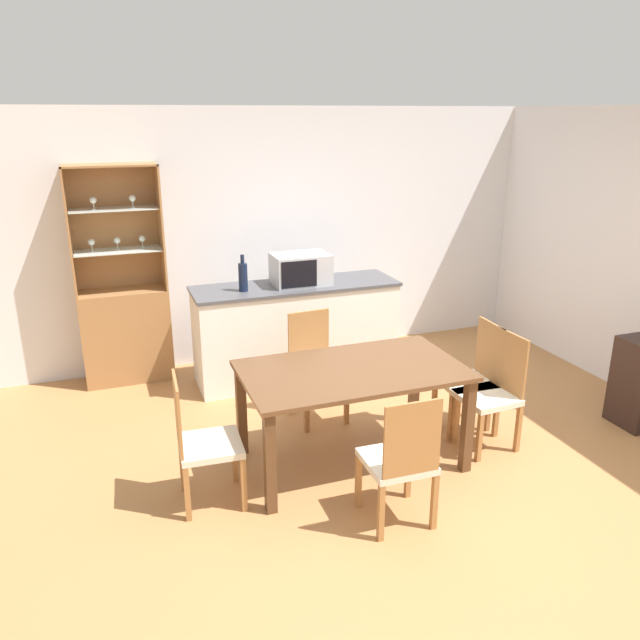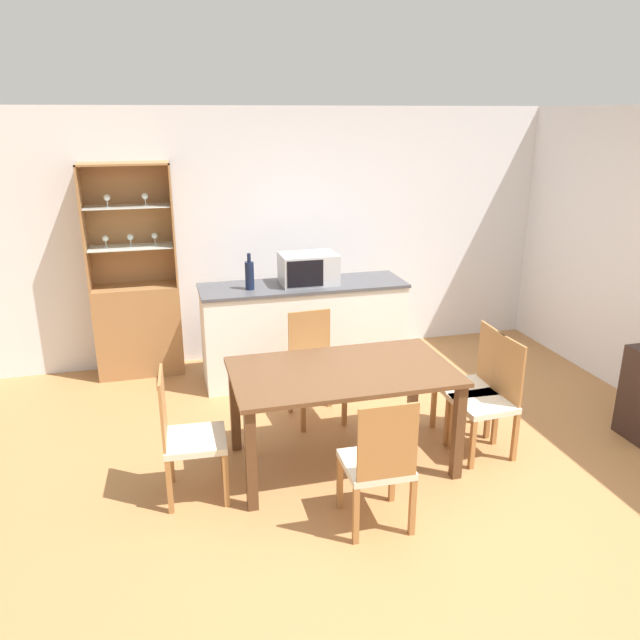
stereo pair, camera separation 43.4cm
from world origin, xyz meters
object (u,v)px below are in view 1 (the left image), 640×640
at_px(dining_table, 352,382).
at_px(dining_chair_side_right_far, 472,379).
at_px(dining_chair_head_near, 400,461).
at_px(wine_bottle, 243,276).
at_px(microwave, 301,269).
at_px(dining_chair_side_left_near, 203,442).
at_px(dining_chair_head_far, 316,368).
at_px(dining_chair_side_right_near, 492,393).
at_px(display_cabinet, 125,320).

height_order(dining_table, dining_chair_side_right_far, dining_chair_side_right_far).
distance_m(dining_chair_head_near, wine_bottle, 2.49).
distance_m(dining_chair_head_near, microwave, 2.52).
xyz_separation_m(dining_chair_side_left_near, microwave, (1.27, 1.79, 0.64)).
xyz_separation_m(dining_chair_head_far, microwave, (0.16, 0.88, 0.64)).
bearing_deg(wine_bottle, dining_chair_side_left_near, -112.11).
height_order(dining_chair_side_right_far, microwave, microwave).
height_order(dining_table, wine_bottle, wine_bottle).
bearing_deg(dining_table, dining_chair_head_near, -90.08).
bearing_deg(dining_chair_head_far, microwave, -104.97).
bearing_deg(dining_chair_head_near, microwave, 87.42).
bearing_deg(dining_chair_side_right_near, dining_chair_side_left_near, 86.57).
height_order(dining_chair_head_far, dining_chair_side_right_near, same).
xyz_separation_m(dining_table, dining_chair_head_near, (-0.00, -0.78, -0.21)).
height_order(dining_chair_head_near, dining_chair_side_right_near, same).
distance_m(display_cabinet, dining_chair_head_near, 3.28).
height_order(display_cabinet, microwave, display_cabinet).
relative_size(display_cabinet, dining_chair_side_right_far, 2.27).
height_order(microwave, wine_bottle, wine_bottle).
bearing_deg(dining_chair_side_left_near, dining_chair_head_far, 132.84).
relative_size(dining_chair_side_right_near, dining_chair_side_right_far, 1.00).
bearing_deg(dining_chair_side_right_near, wine_bottle, 37.87).
relative_size(display_cabinet, dining_chair_side_left_near, 2.27).
height_order(dining_table, microwave, microwave).
distance_m(dining_chair_head_far, dining_chair_side_left_near, 1.44).
xyz_separation_m(display_cabinet, dining_chair_head_far, (1.44, -1.38, -0.16)).
distance_m(dining_chair_side_right_near, wine_bottle, 2.39).
relative_size(dining_table, dining_chair_side_right_near, 1.75).
height_order(dining_table, dining_chair_head_near, dining_chair_head_near).
height_order(dining_chair_head_near, microwave, microwave).
relative_size(dining_chair_head_far, wine_bottle, 2.69).
distance_m(dining_chair_side_left_near, microwave, 2.29).
distance_m(dining_chair_head_near, dining_chair_side_right_near, 1.29).
height_order(dining_chair_side_left_near, wine_bottle, wine_bottle).
relative_size(dining_chair_side_left_near, wine_bottle, 2.69).
distance_m(dining_table, dining_chair_side_right_far, 1.14).
distance_m(dining_chair_side_right_far, wine_bottle, 2.20).
bearing_deg(dining_chair_side_left_near, microwave, 147.92).
bearing_deg(wine_bottle, dining_chair_head_far, -63.62).
bearing_deg(dining_chair_head_near, display_cabinet, 117.34).
bearing_deg(display_cabinet, dining_chair_side_right_near, -41.94).
distance_m(dining_chair_side_right_near, microwave, 2.13).
height_order(dining_chair_head_near, dining_chair_side_left_near, same).
relative_size(dining_chair_side_right_far, microwave, 1.71).
bearing_deg(dining_chair_head_far, dining_chair_head_near, 85.73).
bearing_deg(dining_chair_side_right_near, display_cabinet, 44.63).
bearing_deg(dining_chair_side_right_far, dining_table, 98.74).
relative_size(dining_table, dining_chair_side_left_near, 1.75).
xyz_separation_m(display_cabinet, microwave, (1.60, -0.51, 0.48)).
bearing_deg(wine_bottle, dining_chair_head_near, -80.26).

